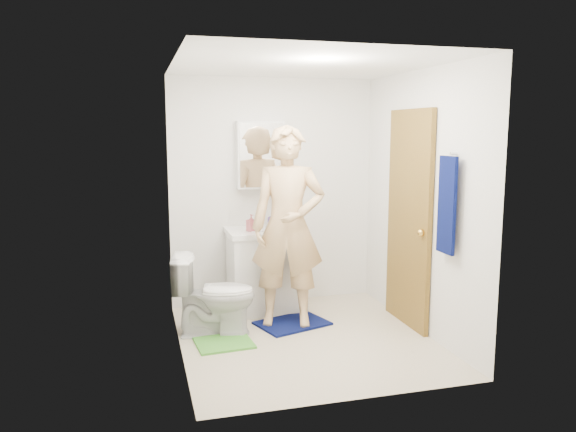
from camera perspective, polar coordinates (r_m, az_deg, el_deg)
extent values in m
cube|color=beige|center=(5.17, 1.77, -12.45)|extent=(2.20, 2.40, 0.02)
cube|color=white|center=(4.85, 1.91, 15.26)|extent=(2.20, 2.40, 0.02)
cube|color=silver|center=(6.02, -1.53, 2.46)|extent=(2.20, 0.02, 2.40)
cube|color=silver|center=(3.74, 7.27, -1.46)|extent=(2.20, 0.02, 2.40)
cube|color=silver|center=(4.67, -11.31, 0.46)|extent=(0.02, 2.40, 2.40)
cube|color=silver|center=(5.30, 13.40, 1.36)|extent=(0.02, 2.40, 2.40)
cube|color=white|center=(5.85, -2.25, -5.70)|extent=(0.75, 0.55, 0.80)
cube|color=white|center=(5.76, -2.27, -1.61)|extent=(0.79, 0.59, 0.05)
cylinder|color=white|center=(5.76, -2.27, -1.46)|extent=(0.40, 0.40, 0.03)
cylinder|color=silver|center=(5.92, -2.67, -0.49)|extent=(0.03, 0.03, 0.12)
cube|color=white|center=(5.89, -2.81, 6.21)|extent=(0.50, 0.12, 0.70)
cube|color=white|center=(5.83, -2.68, 6.19)|extent=(0.46, 0.01, 0.66)
cube|color=olive|center=(5.43, 12.17, -0.29)|extent=(0.05, 0.80, 2.05)
sphere|color=gold|center=(5.15, 13.38, -1.67)|extent=(0.07, 0.07, 0.07)
cube|color=#07104A|center=(4.76, 15.85, 1.07)|extent=(0.03, 0.24, 0.80)
cylinder|color=silver|center=(4.75, 16.47, 6.11)|extent=(0.06, 0.02, 0.02)
imported|color=white|center=(5.21, -7.50, -7.91)|extent=(0.80, 0.55, 0.75)
cube|color=#07104A|center=(5.51, 0.43, -10.85)|extent=(0.75, 0.64, 0.02)
cube|color=#52AC39|center=(5.07, -6.51, -12.69)|extent=(0.51, 0.45, 0.02)
imported|color=#B4545C|center=(5.65, -3.76, -0.69)|extent=(0.10, 0.10, 0.17)
imported|color=#634497|center=(5.88, -1.44, -0.61)|extent=(0.18, 0.18, 0.11)
imported|color=tan|center=(5.26, 0.00, -1.07)|extent=(0.79, 0.63, 1.88)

